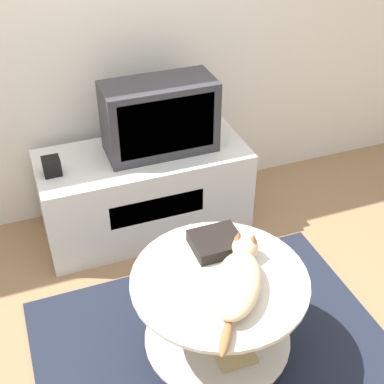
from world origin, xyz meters
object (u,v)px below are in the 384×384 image
(tv, at_px, (160,117))
(cat, at_px, (238,279))
(dvd_box, at_px, (216,242))
(speaker, at_px, (52,166))

(tv, height_order, cat, tv)
(tv, relative_size, cat, 1.15)
(dvd_box, xyz_separation_m, cat, (-0.02, -0.27, 0.03))
(cat, bearing_deg, speaker, 61.04)
(speaker, height_order, cat, cat)
(tv, relative_size, dvd_box, 2.83)
(dvd_box, height_order, cat, cat)
(tv, bearing_deg, cat, -92.05)
(dvd_box, bearing_deg, speaker, 125.23)
(tv, xyz_separation_m, speaker, (-0.62, -0.04, -0.16))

